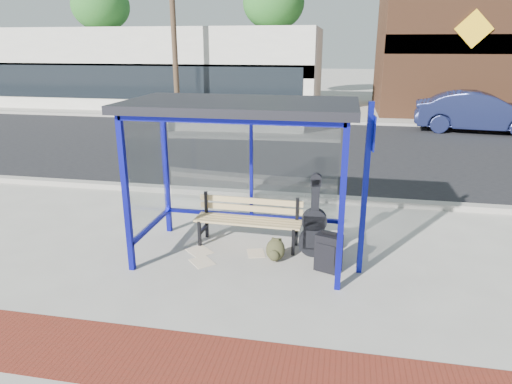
% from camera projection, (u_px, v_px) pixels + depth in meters
% --- Properties ---
extents(ground, '(120.00, 120.00, 0.00)m').
position_uv_depth(ground, '(242.00, 256.00, 7.21)').
color(ground, '#B2ADA0').
rests_on(ground, ground).
extents(brick_paver_strip, '(60.00, 1.00, 0.01)m').
position_uv_depth(brick_paver_strip, '(188.00, 363.00, 4.78)').
color(brick_paver_strip, maroon).
rests_on(brick_paver_strip, ground).
extents(curb_near, '(60.00, 0.25, 0.12)m').
position_uv_depth(curb_near, '(271.00, 195.00, 9.90)').
color(curb_near, gray).
rests_on(curb_near, ground).
extents(street_asphalt, '(60.00, 10.00, 0.00)m').
position_uv_depth(street_asphalt, '(296.00, 148.00, 14.68)').
color(street_asphalt, black).
rests_on(street_asphalt, ground).
extents(curb_far, '(60.00, 0.25, 0.12)m').
position_uv_depth(curb_far, '(309.00, 121.00, 19.42)').
color(curb_far, gray).
rests_on(curb_far, ground).
extents(far_sidewalk, '(60.00, 4.00, 0.01)m').
position_uv_depth(far_sidewalk, '(313.00, 116.00, 21.21)').
color(far_sidewalk, '#B2ADA0').
rests_on(far_sidewalk, ground).
extents(bus_shelter, '(3.30, 1.80, 2.42)m').
position_uv_depth(bus_shelter, '(242.00, 125.00, 6.63)').
color(bus_shelter, '#0D0F93').
rests_on(bus_shelter, ground).
extents(storefront_white, '(18.00, 6.04, 4.00)m').
position_uv_depth(storefront_white, '(154.00, 67.00, 25.02)').
color(storefront_white, silver).
rests_on(storefront_white, ground).
extents(storefront_brown, '(10.00, 7.08, 6.40)m').
position_uv_depth(storefront_brown, '(486.00, 44.00, 22.04)').
color(storefront_brown, '#59331E').
rests_on(storefront_brown, ground).
extents(tree_left, '(3.60, 3.60, 7.03)m').
position_uv_depth(tree_left, '(101.00, 7.00, 28.61)').
color(tree_left, '#4C3826').
rests_on(tree_left, ground).
extents(tree_mid, '(3.60, 3.60, 7.03)m').
position_uv_depth(tree_mid, '(274.00, 4.00, 26.62)').
color(tree_mid, '#4C3826').
rests_on(tree_mid, ground).
extents(utility_pole_west, '(1.60, 0.24, 8.00)m').
position_uv_depth(utility_pole_west, '(173.00, 22.00, 19.54)').
color(utility_pole_west, '#4C3826').
rests_on(utility_pole_west, ground).
extents(bench, '(1.76, 0.48, 0.83)m').
position_uv_depth(bench, '(249.00, 218.00, 7.49)').
color(bench, black).
rests_on(bench, ground).
extents(guitar_bag, '(0.47, 0.17, 1.27)m').
position_uv_depth(guitar_bag, '(314.00, 228.00, 7.07)').
color(guitar_bag, black).
rests_on(guitar_bag, ground).
extents(suitcase, '(0.41, 0.34, 0.62)m').
position_uv_depth(suitcase, '(328.00, 253.00, 6.64)').
color(suitcase, black).
rests_on(suitcase, ground).
extents(backpack, '(0.31, 0.28, 0.35)m').
position_uv_depth(backpack, '(275.00, 251.00, 7.00)').
color(backpack, '#2D2D19').
rests_on(backpack, ground).
extents(sign_post, '(0.11, 0.31, 2.48)m').
position_uv_depth(sign_post, '(366.00, 181.00, 6.27)').
color(sign_post, navy).
rests_on(sign_post, ground).
extents(newspaper_a, '(0.51, 0.51, 0.01)m').
position_uv_depth(newspaper_a, '(200.00, 251.00, 7.36)').
color(newspaper_a, white).
rests_on(newspaper_a, ground).
extents(newspaper_b, '(0.47, 0.48, 0.01)m').
position_uv_depth(newspaper_b, '(202.00, 262.00, 6.99)').
color(newspaper_b, white).
rests_on(newspaper_b, ground).
extents(newspaper_c, '(0.36, 0.40, 0.01)m').
position_uv_depth(newspaper_c, '(256.00, 253.00, 7.29)').
color(newspaper_c, white).
rests_on(newspaper_c, ground).
extents(parked_car, '(4.76, 2.15, 1.52)m').
position_uv_depth(parked_car, '(479.00, 112.00, 17.16)').
color(parked_car, '#171D42').
rests_on(parked_car, ground).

